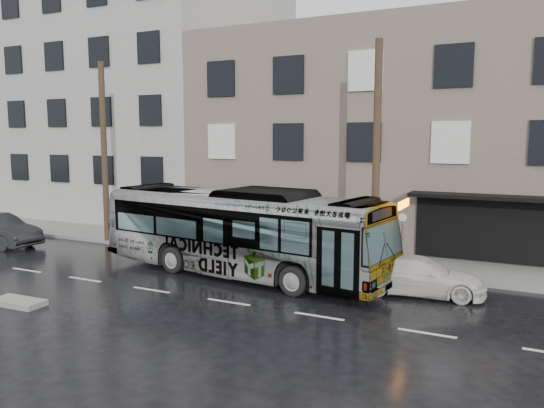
% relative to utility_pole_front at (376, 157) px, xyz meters
% --- Properties ---
extents(ground, '(120.00, 120.00, 0.00)m').
position_rel_utility_pole_front_xyz_m(ground, '(-6.50, -3.30, -4.65)').
color(ground, black).
rests_on(ground, ground).
extents(sidewalk, '(90.00, 3.60, 0.15)m').
position_rel_utility_pole_front_xyz_m(sidewalk, '(-6.50, 1.60, -4.58)').
color(sidewalk, gray).
rests_on(sidewalk, ground).
extents(building_taupe, '(20.00, 12.00, 11.00)m').
position_rel_utility_pole_front_xyz_m(building_taupe, '(-1.50, 9.40, 0.85)').
color(building_taupe, gray).
rests_on(building_taupe, ground).
extents(building_grey, '(26.00, 15.00, 16.00)m').
position_rel_utility_pole_front_xyz_m(building_grey, '(-24.50, 10.90, 3.35)').
color(building_grey, '#AFADA5').
rests_on(building_grey, ground).
extents(utility_pole_front, '(0.30, 0.30, 9.00)m').
position_rel_utility_pole_front_xyz_m(utility_pole_front, '(0.00, 0.00, 0.00)').
color(utility_pole_front, '#4E3A27').
rests_on(utility_pole_front, sidewalk).
extents(utility_pole_rear, '(0.30, 0.30, 9.00)m').
position_rel_utility_pole_front_xyz_m(utility_pole_rear, '(-14.00, 0.00, 0.00)').
color(utility_pole_rear, '#4E3A27').
rests_on(utility_pole_rear, sidewalk).
extents(sign_post, '(0.06, 0.06, 2.40)m').
position_rel_utility_pole_front_xyz_m(sign_post, '(1.10, 0.00, -3.30)').
color(sign_post, slate).
rests_on(sign_post, sidewalk).
extents(bus, '(12.67, 4.55, 3.45)m').
position_rel_utility_pole_front_xyz_m(bus, '(-4.71, -2.52, -2.92)').
color(bus, '#B2B2B2').
rests_on(bus, ground).
extents(white_sedan, '(4.71, 2.42, 1.31)m').
position_rel_utility_pole_front_xyz_m(white_sedan, '(2.13, -2.10, -4.00)').
color(white_sedan, silver).
rests_on(white_sedan, ground).
extents(slush_pile, '(1.83, 0.87, 0.18)m').
position_rel_utility_pole_front_xyz_m(slush_pile, '(-9.29, -9.06, -4.56)').
color(slush_pile, '#9D9995').
rests_on(slush_pile, ground).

